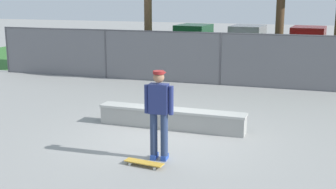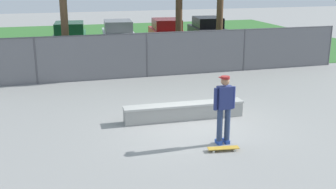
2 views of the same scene
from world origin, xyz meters
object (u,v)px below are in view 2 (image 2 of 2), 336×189
Objects in this scene: concrete_ledge at (184,111)px; skateboard at (223,148)px; car_red at (167,33)px; skateboarder at (224,107)px; car_black at (208,30)px; car_green at (70,37)px; car_silver at (118,34)px.

concrete_ledge is 4.60× the size of skateboard.
skateboard is at bearing -100.44° from car_red.
car_black is at bearing 70.45° from skateboarder.
car_green and car_black have the same top height.
skateboard is 16.13m from car_red.
car_silver is 3.05m from car_red.
skateboard is (-0.17, -0.43, -0.96)m from skateboarder.
skateboarder is 0.42× the size of car_silver.
skateboard is 0.19× the size of car_black.
car_silver is at bearing -179.21° from car_red.
car_red is at bearing 76.66° from concrete_ledge.
skateboarder is 16.78m from car_black.
concrete_ledge is 0.87× the size of car_silver.
skateboarder is 15.38m from car_silver.
concrete_ledge is at bearing 95.00° from skateboard.
car_green is 2.87m from car_silver.
concrete_ledge is at bearing -78.04° from car_green.
car_silver is 1.00× the size of car_black.
car_green is 1.00× the size of car_red.
car_green is at bearing 101.74° from skateboarder.
car_green reaches higher than concrete_ledge.
skateboarder reaches higher than car_black.
skateboard is (0.23, -2.58, -0.18)m from concrete_ledge.
car_green is at bearing 100.83° from skateboard.
concrete_ledge is 2.31m from skateboarder.
car_red is (2.75, 15.41, -0.19)m from skateboarder.
car_green is at bearing -175.73° from car_black.
car_red reaches higher than concrete_ledge.
skateboarder is 2.25× the size of skateboard.
car_red is at bearing -172.19° from car_black.
car_green is at bearing -177.46° from car_red.
skateboard is 17.26m from car_black.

